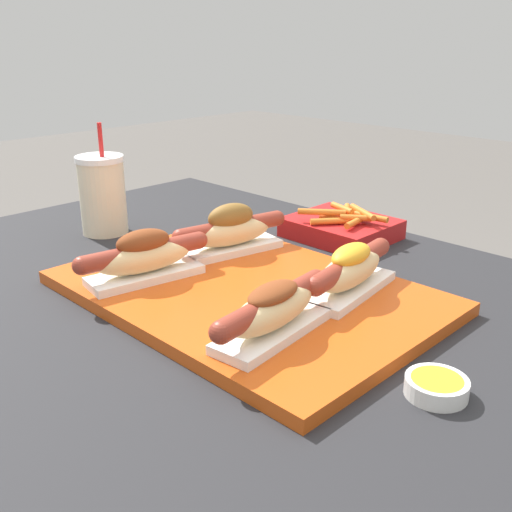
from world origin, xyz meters
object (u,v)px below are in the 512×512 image
Objects in this scene: serving_tray at (246,292)px; drink_cup at (103,195)px; hot_dog_2 at (231,231)px; hot_dog_3 at (350,270)px; hot_dog_0 at (144,257)px; fries_basket at (342,227)px; hot_dog_1 at (273,310)px; sauce_bowl at (436,386)px.

serving_tray is 0.40m from drink_cup.
hot_dog_3 is (0.24, 0.00, -0.00)m from hot_dog_2.
hot_dog_2 is at bearing 12.18° from drink_cup.
serving_tray is 2.54× the size of hot_dog_2.
hot_dog_2 is (0.00, 0.17, 0.00)m from hot_dog_0.
fries_basket is (0.05, 0.23, -0.03)m from hot_dog_2.
hot_dog_2 reaches higher than hot_dog_1.
hot_dog_1 is at bearing -32.16° from serving_tray.
hot_dog_3 is 1.01× the size of drink_cup.
hot_dog_2 is 0.29m from drink_cup.
hot_dog_1 is 0.43m from fries_basket.
hot_dog_1 is 1.01× the size of hot_dog_2.
hot_dog_0 is at bearing -173.09° from sauce_bowl.
hot_dog_1 is 1.17× the size of fries_basket.
hot_dog_0 reaches higher than serving_tray.
hot_dog_1 reaches higher than fries_basket.
drink_cup is (-0.28, -0.06, 0.02)m from hot_dog_2.
serving_tray is at bearing 34.38° from hot_dog_0.
hot_dog_0 is 0.30m from drink_cup.
hot_dog_3 is at bearing 35.67° from serving_tray.
serving_tray is 0.31m from sauce_bowl.
drink_cup is (-0.40, 0.02, 0.06)m from serving_tray.
drink_cup is (-0.53, 0.10, 0.02)m from hot_dog_1.
hot_dog_0 reaches higher than sauce_bowl.
hot_dog_3 is at bearing 149.72° from sauce_bowl.
hot_dog_0 is 0.29m from hot_dog_3.
drink_cup is at bearing 169.08° from hot_dog_1.
hot_dog_3 is 0.29m from fries_basket.
hot_dog_2 is (-0.12, 0.08, 0.04)m from serving_tray.
hot_dog_2 is at bearing -179.81° from hot_dog_3.
hot_dog_1 is (0.25, 0.00, -0.00)m from hot_dog_0.
sauce_bowl is at bearing -4.27° from drink_cup.
serving_tray is 2.53× the size of hot_dog_0.
hot_dog_0 is 0.17m from hot_dog_2.
serving_tray is 2.53× the size of drink_cup.
hot_dog_3 reaches higher than sauce_bowl.
hot_dog_0 is 1.16× the size of fries_basket.
hot_dog_3 is (-0.01, 0.16, 0.00)m from hot_dog_1.
hot_dog_1 is 0.20m from sauce_bowl.
hot_dog_0 is 0.40m from fries_basket.
sauce_bowl is (0.19, 0.05, -0.04)m from hot_dog_1.
hot_dog_2 is at bearing 165.24° from sauce_bowl.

